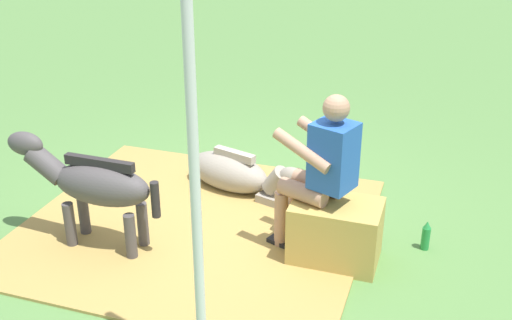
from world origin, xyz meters
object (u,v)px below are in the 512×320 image
object	(u,v)px
soda_bottle	(426,236)
pony_standing	(92,184)
pony_lying	(236,173)
tent_pole_left	(196,203)
person_seated	(320,168)
hay_bale	(335,232)

from	to	relation	value
soda_bottle	pony_standing	bearing A→B (deg)	16.91
pony_standing	pony_lying	distance (m)	1.52
soda_bottle	tent_pole_left	world-z (taller)	tent_pole_left
person_seated	pony_standing	world-z (taller)	person_seated
person_seated	pony_lying	bearing A→B (deg)	-39.84
soda_bottle	tent_pole_left	distance (m)	2.45
person_seated	tent_pole_left	bearing A→B (deg)	76.57
pony_standing	tent_pole_left	world-z (taller)	tent_pole_left
pony_standing	pony_lying	xyz separation A→B (m)	(-0.76, -1.26, -0.38)
person_seated	soda_bottle	bearing A→B (deg)	-157.86
pony_lying	tent_pole_left	size ratio (longest dim) A/B	0.57
hay_bale	pony_standing	bearing A→B (deg)	11.98
hay_bale	soda_bottle	world-z (taller)	hay_bale
tent_pole_left	soda_bottle	bearing A→B (deg)	-122.92
pony_lying	pony_standing	bearing A→B (deg)	58.96
hay_bale	person_seated	distance (m)	0.54
hay_bale	person_seated	size ratio (longest dim) A/B	0.50
hay_bale	pony_lying	size ratio (longest dim) A/B	0.51
hay_bale	soda_bottle	size ratio (longest dim) A/B	2.68
tent_pole_left	person_seated	bearing A→B (deg)	-103.43
hay_bale	pony_standing	xyz separation A→B (m)	(1.90, 0.40, 0.32)
pony_standing	tent_pole_left	size ratio (longest dim) A/B	0.57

